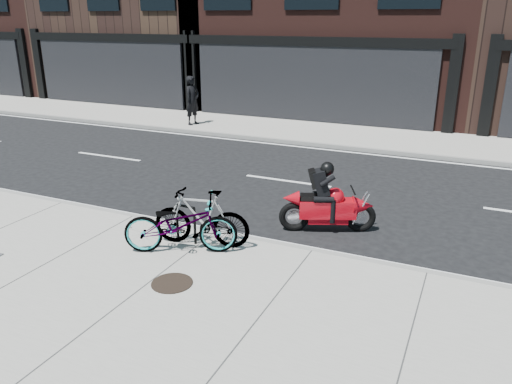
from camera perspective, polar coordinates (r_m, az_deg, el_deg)
The scene contains 9 objects.
ground at distance 11.57m, azimuth 0.07°, elevation -1.54°, with size 120.00×120.00×0.00m, color black.
sidewalk_near at distance 7.74m, azimuth -15.82°, elevation -13.12°, with size 60.00×6.00×0.13m, color gray.
sidewalk_far at distance 18.60m, azimuth 10.03°, elevation 6.43°, with size 60.00×3.50×0.13m, color gray.
bike_rack at distance 9.36m, azimuth -8.02°, elevation -3.23°, with size 0.44×0.07×0.74m.
bicycle_front at distance 8.94m, azimuth -8.63°, elevation -3.67°, with size 0.70×2.02×1.06m, color gray.
bicycle_rear at distance 9.15m, azimuth -6.27°, elevation -2.93°, with size 0.51×1.81×1.09m, color gray.
motorcycle at distance 10.12m, azimuth 8.69°, elevation -1.30°, with size 1.86×0.99×1.47m.
pedestrian at distance 19.90m, azimuth -7.28°, elevation 10.34°, with size 0.68×0.45×1.88m, color black.
manhole_cover at distance 8.15m, azimuth -9.58°, elevation -10.23°, with size 0.66×0.66×0.01m, color black.
Camera 1 is at (4.46, -9.85, 4.12)m, focal length 35.00 mm.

